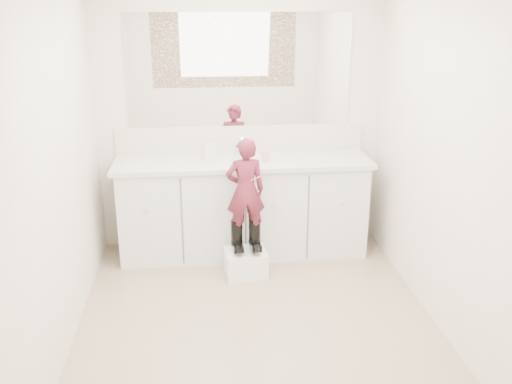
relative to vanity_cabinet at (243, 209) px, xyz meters
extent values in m
plane|color=#827055|center=(0.00, -1.23, -0.42)|extent=(3.00, 3.00, 0.00)
plane|color=beige|center=(0.00, 0.27, 0.77)|extent=(2.60, 0.00, 2.60)
plane|color=beige|center=(0.00, -2.73, 0.77)|extent=(2.60, 0.00, 2.60)
plane|color=beige|center=(-1.30, -1.23, 0.78)|extent=(0.00, 3.00, 3.00)
plane|color=beige|center=(1.30, -1.23, 0.78)|extent=(0.00, 3.00, 3.00)
cube|color=silver|center=(0.00, 0.00, 0.00)|extent=(2.20, 0.55, 0.85)
cube|color=beige|center=(0.00, -0.01, 0.45)|extent=(2.28, 0.58, 0.04)
cube|color=beige|center=(0.00, 0.26, 0.59)|extent=(2.28, 0.03, 0.25)
cube|color=white|center=(0.00, 0.26, 1.22)|extent=(2.00, 0.02, 1.00)
cube|color=#472819|center=(0.00, -2.71, 1.22)|extent=(2.00, 0.01, 1.20)
cylinder|color=silver|center=(0.00, 0.15, 0.52)|extent=(0.08, 0.08, 0.10)
imported|color=beige|center=(0.19, -0.06, 0.51)|extent=(0.11, 0.11, 0.08)
imported|color=silver|center=(-0.29, 0.04, 0.57)|extent=(0.10, 0.10, 0.22)
cube|color=white|center=(-0.02, -0.48, -0.32)|extent=(0.37, 0.31, 0.22)
imported|color=#9A2F4A|center=(-0.02, -0.48, 0.34)|extent=(0.34, 0.24, 0.89)
cylinder|color=#D6538E|center=(0.05, -0.50, 0.44)|extent=(0.14, 0.02, 0.06)
camera|label=1|loc=(-0.38, -4.87, 1.84)|focal=40.00mm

